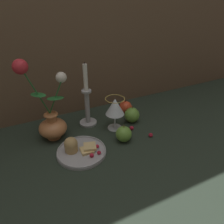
{
  "coord_description": "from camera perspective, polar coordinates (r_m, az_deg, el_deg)",
  "views": [
    {
      "loc": [
        -0.26,
        -0.75,
        0.58
      ],
      "look_at": [
        0.12,
        0.0,
        0.1
      ],
      "focal_mm": 35.0,
      "sensor_mm": 36.0,
      "label": 1
    }
  ],
  "objects": [
    {
      "name": "vase",
      "position": [
        0.96,
        -15.9,
        -1.53
      ],
      "size": [
        0.19,
        0.12,
        0.36
      ],
      "color": "#B77042",
      "rests_on": "ground_plane"
    },
    {
      "name": "wine_glass",
      "position": [
        0.99,
        0.77,
        1.18
      ],
      "size": [
        0.09,
        0.09,
        0.16
      ],
      "color": "silver",
      "rests_on": "ground_plane"
    },
    {
      "name": "candlestick",
      "position": [
        1.03,
        -6.5,
        1.81
      ],
      "size": [
        0.08,
        0.08,
        0.31
      ],
      "color": "#A3A3A8",
      "rests_on": "ground_plane"
    },
    {
      "name": "apple_near_glass",
      "position": [
        0.94,
        3.08,
        -5.75
      ],
      "size": [
        0.07,
        0.07,
        0.08
      ],
      "color": "#669938",
      "rests_on": "ground_plane"
    },
    {
      "name": "apple_at_table_edge",
      "position": [
        1.08,
        5.22,
        -0.78
      ],
      "size": [
        0.07,
        0.07,
        0.09
      ],
      "color": "#669938",
      "rests_on": "ground_plane"
    },
    {
      "name": "apple_beside_vase",
      "position": [
        1.15,
        3.52,
        1.21
      ],
      "size": [
        0.07,
        0.07,
        0.08
      ],
      "color": "#D14223",
      "rests_on": "ground_plane"
    },
    {
      "name": "berry_near_plate",
      "position": [
        1.03,
        5.16,
        -4.18
      ],
      "size": [
        0.02,
        0.02,
        0.02
      ],
      "primitive_type": "sphere",
      "color": "#AD192D",
      "rests_on": "ground_plane"
    },
    {
      "name": "plate_with_pastries",
      "position": [
        0.9,
        -8.56,
        -9.69
      ],
      "size": [
        0.2,
        0.2,
        0.07
      ],
      "color": "#A3A3A8",
      "rests_on": "ground_plane"
    },
    {
      "name": "ground_plane",
      "position": [
        0.98,
        -6.0,
        -6.62
      ],
      "size": [
        2.4,
        2.4,
        0.0
      ],
      "primitive_type": "plane",
      "color": "#232D23",
      "rests_on": "ground"
    },
    {
      "name": "berry_front_center",
      "position": [
        0.99,
        10.08,
        -5.96
      ],
      "size": [
        0.02,
        0.02,
        0.02
      ],
      "primitive_type": "sphere",
      "color": "#AD192D",
      "rests_on": "ground_plane"
    }
  ]
}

